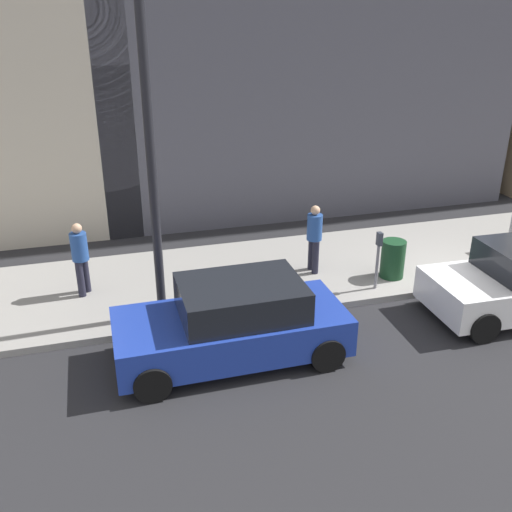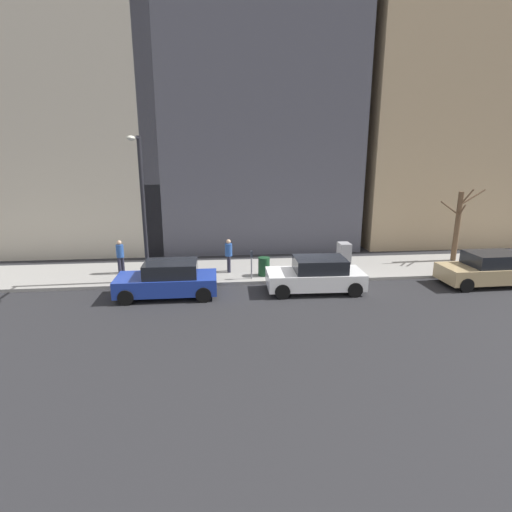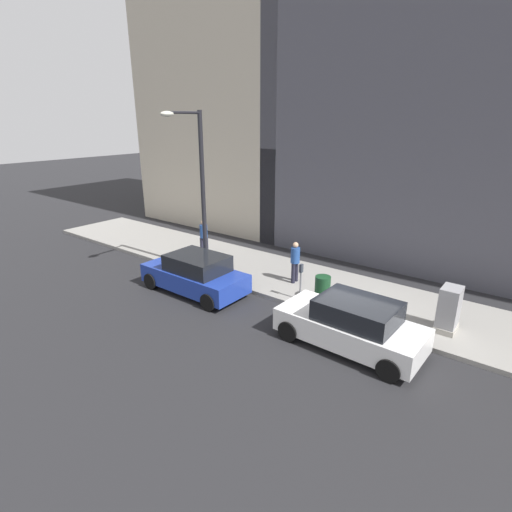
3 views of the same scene
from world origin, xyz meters
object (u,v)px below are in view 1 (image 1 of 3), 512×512
at_px(trash_bin, 393,259).
at_px(pedestrian_midblock, 80,255).
at_px(streetlamp, 150,130).
at_px(parked_car_blue, 234,323).
at_px(parking_meter, 378,255).
at_px(pedestrian_near_meter, 314,235).

bearing_deg(trash_bin, pedestrian_midblock, 81.09).
bearing_deg(streetlamp, parked_car_blue, -142.49).
relative_size(parking_meter, trash_bin, 1.50).
distance_m(parking_meter, streetlamp, 5.69).
relative_size(parking_meter, pedestrian_near_meter, 0.81).
relative_size(trash_bin, pedestrian_near_meter, 0.54).
bearing_deg(pedestrian_near_meter, streetlamp, 108.01).
bearing_deg(pedestrian_near_meter, parking_meter, -142.94).
xyz_separation_m(trash_bin, pedestrian_near_meter, (0.80, 1.67, 0.49)).
bearing_deg(streetlamp, trash_bin, -83.54).
bearing_deg(parked_car_blue, pedestrian_near_meter, -43.36).
bearing_deg(parking_meter, streetlamp, 91.99).
bearing_deg(pedestrian_midblock, pedestrian_near_meter, 114.91).
height_order(parking_meter, pedestrian_near_meter, pedestrian_near_meter).
bearing_deg(parking_meter, pedestrian_near_meter, 39.55).
xyz_separation_m(parking_meter, trash_bin, (0.45, -0.65, -0.38)).
bearing_deg(pedestrian_midblock, parked_car_blue, 68.03).
xyz_separation_m(parking_meter, pedestrian_near_meter, (1.25, 1.03, 0.11)).
distance_m(pedestrian_near_meter, pedestrian_midblock, 5.32).
bearing_deg(parked_car_blue, trash_bin, -64.90).
bearing_deg(pedestrian_near_meter, parked_car_blue, 134.34).
bearing_deg(streetlamp, parking_meter, -88.01).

